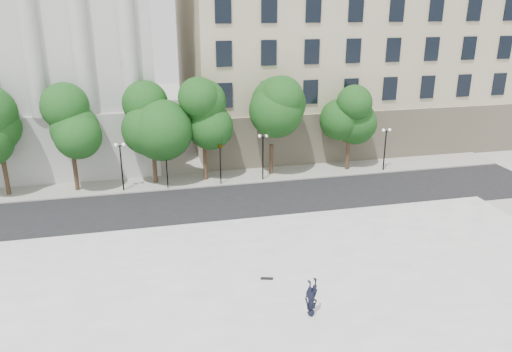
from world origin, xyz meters
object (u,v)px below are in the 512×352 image
object	(u,v)px
traffic_light_east	(220,143)
skateboard	(267,278)
traffic_light_west	(166,148)
person_lying	(311,310)

from	to	relation	value
traffic_light_east	skateboard	xyz separation A→B (m)	(-0.11, -16.54, -3.26)
traffic_light_east	skateboard	world-z (taller)	traffic_light_east
traffic_light_west	skateboard	xyz separation A→B (m)	(4.41, -16.54, -3.17)
traffic_light_west	traffic_light_east	xyz separation A→B (m)	(4.51, 0.00, 0.10)
skateboard	traffic_light_west	bearing A→B (deg)	120.89
traffic_light_east	skateboard	size ratio (longest dim) A/B	6.13
person_lying	skateboard	distance (m)	3.96
skateboard	person_lying	bearing A→B (deg)	-55.14
traffic_light_west	skateboard	bearing A→B (deg)	-75.09
traffic_light_west	person_lying	xyz separation A→B (m)	(5.68, -20.28, -2.93)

